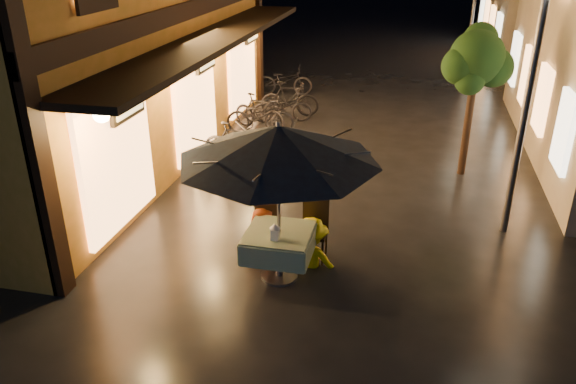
% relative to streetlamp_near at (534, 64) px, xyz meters
% --- Properties ---
extents(ground, '(90.00, 90.00, 0.00)m').
position_rel_streetlamp_near_xyz_m(ground, '(-3.00, -2.00, -2.92)').
color(ground, black).
rests_on(ground, ground).
extents(street_tree, '(1.43, 1.20, 3.15)m').
position_rel_streetlamp_near_xyz_m(street_tree, '(-0.59, 2.51, -0.50)').
color(street_tree, black).
rests_on(street_tree, ground).
extents(streetlamp_near, '(0.36, 0.36, 4.23)m').
position_rel_streetlamp_near_xyz_m(streetlamp_near, '(0.00, 0.00, 0.00)').
color(streetlamp_near, '#59595E').
rests_on(streetlamp_near, ground).
extents(cafe_table, '(0.99, 0.99, 0.78)m').
position_rel_streetlamp_near_xyz_m(cafe_table, '(-3.50, -2.30, -2.33)').
color(cafe_table, '#59595E').
rests_on(cafe_table, ground).
extents(patio_umbrella, '(2.87, 2.87, 2.46)m').
position_rel_streetlamp_near_xyz_m(patio_umbrella, '(-3.50, -2.30, -0.77)').
color(patio_umbrella, '#59595E').
rests_on(patio_umbrella, ground).
extents(cafe_chair_left, '(0.42, 0.42, 0.97)m').
position_rel_streetlamp_near_xyz_m(cafe_chair_left, '(-3.90, -1.56, -2.38)').
color(cafe_chair_left, black).
rests_on(cafe_chair_left, ground).
extents(cafe_chair_right, '(0.42, 0.42, 0.97)m').
position_rel_streetlamp_near_xyz_m(cafe_chair_right, '(-3.10, -1.56, -2.38)').
color(cafe_chair_right, black).
rests_on(cafe_chair_right, ground).
extents(table_lantern, '(0.16, 0.16, 0.25)m').
position_rel_streetlamp_near_xyz_m(table_lantern, '(-3.50, -2.53, -2.00)').
color(table_lantern, white).
rests_on(table_lantern, cafe_table).
extents(person_orange, '(0.84, 0.68, 1.61)m').
position_rel_streetlamp_near_xyz_m(person_orange, '(-3.95, -1.73, -2.11)').
color(person_orange, '#DC5719').
rests_on(person_orange, ground).
extents(person_yellow, '(0.99, 0.58, 1.50)m').
position_rel_streetlamp_near_xyz_m(person_yellow, '(-3.11, -1.80, -2.17)').
color(person_yellow, '#F8DD00').
rests_on(person_yellow, ground).
extents(bicycle_0, '(1.69, 1.09, 0.84)m').
position_rel_streetlamp_near_xyz_m(bicycle_0, '(-5.75, 1.02, -2.50)').
color(bicycle_0, black).
rests_on(bicycle_0, ground).
extents(bicycle_1, '(1.59, 0.53, 0.94)m').
position_rel_streetlamp_near_xyz_m(bicycle_1, '(-5.54, 2.03, -2.45)').
color(bicycle_1, black).
rests_on(bicycle_1, ground).
extents(bicycle_2, '(1.83, 0.94, 0.92)m').
position_rel_streetlamp_near_xyz_m(bicycle_2, '(-5.57, 4.16, -2.46)').
color(bicycle_2, black).
rests_on(bicycle_2, ground).
extents(bicycle_3, '(1.66, 1.00, 0.96)m').
position_rel_streetlamp_near_xyz_m(bicycle_3, '(-5.66, 4.39, -2.44)').
color(bicycle_3, black).
rests_on(bicycle_3, ground).
extents(bicycle_4, '(1.71, 1.03, 0.85)m').
position_rel_streetlamp_near_xyz_m(bicycle_4, '(-5.23, 5.19, -2.49)').
color(bicycle_4, black).
rests_on(bicycle_4, ground).
extents(bicycle_5, '(1.69, 0.68, 0.99)m').
position_rel_streetlamp_near_xyz_m(bicycle_5, '(-5.16, 5.81, -2.42)').
color(bicycle_5, black).
rests_on(bicycle_5, ground).
extents(bicycle_6, '(1.83, 0.86, 0.92)m').
position_rel_streetlamp_near_xyz_m(bicycle_6, '(-5.82, 8.00, -2.46)').
color(bicycle_6, black).
rests_on(bicycle_6, ground).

